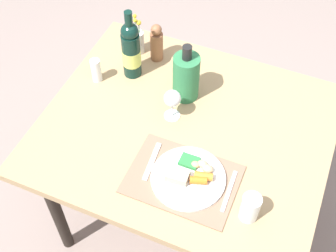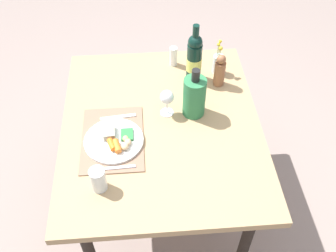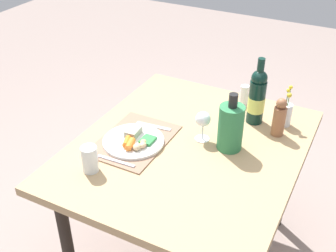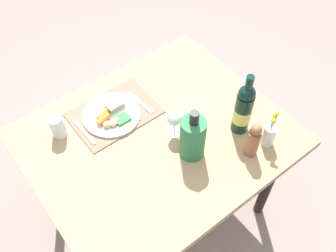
{
  "view_description": "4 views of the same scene",
  "coord_description": "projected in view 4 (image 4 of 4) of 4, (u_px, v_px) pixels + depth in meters",
  "views": [
    {
      "loc": [
        0.38,
        -1.07,
        2.15
      ],
      "look_at": [
        -0.05,
        -0.06,
        0.78
      ],
      "focal_mm": 48.83,
      "sensor_mm": 36.0,
      "label": 1
    },
    {
      "loc": [
        1.26,
        -0.06,
        2.1
      ],
      "look_at": [
        0.05,
        0.03,
        0.76
      ],
      "focal_mm": 41.17,
      "sensor_mm": 36.0,
      "label": 2
    },
    {
      "loc": [
        1.4,
        0.62,
        1.82
      ],
      "look_at": [
        0.06,
        -0.07,
        0.85
      ],
      "focal_mm": 45.36,
      "sensor_mm": 36.0,
      "label": 3
    },
    {
      "loc": [
        0.6,
        0.85,
        2.11
      ],
      "look_at": [
        -0.02,
        0.05,
        0.84
      ],
      "focal_mm": 40.71,
      "sensor_mm": 36.0,
      "label": 4
    }
  ],
  "objects": [
    {
      "name": "fork",
      "position": [
        140.0,
        102.0,
        1.85
      ],
      "size": [
        0.04,
        0.17,
        0.0
      ],
      "primitive_type": "cube",
      "rotation": [
        0.0,
        0.0,
        0.1
      ],
      "color": "silver",
      "rests_on": "placemat"
    },
    {
      "name": "knife",
      "position": [
        84.0,
        132.0,
        1.73
      ],
      "size": [
        0.02,
        0.18,
        0.0
      ],
      "primitive_type": "cube",
      "rotation": [
        0.0,
        0.0,
        0.04
      ],
      "color": "silver",
      "rests_on": "placemat"
    },
    {
      "name": "salt_shaker",
      "position": [
        245.0,
        95.0,
        1.81
      ],
      "size": [
        0.04,
        0.04,
        0.11
      ],
      "primitive_type": "cylinder",
      "color": "white",
      "rests_on": "dining_table"
    },
    {
      "name": "flower_vase",
      "position": [
        269.0,
        134.0,
        1.66
      ],
      "size": [
        0.06,
        0.06,
        0.21
      ],
      "color": "silver",
      "rests_on": "dining_table"
    },
    {
      "name": "cooler_bottle",
      "position": [
        193.0,
        137.0,
        1.59
      ],
      "size": [
        0.11,
        0.11,
        0.27
      ],
      "color": "#2E7747",
      "rests_on": "dining_table"
    },
    {
      "name": "dining_table",
      "position": [
        158.0,
        146.0,
        1.79
      ],
      "size": [
        1.14,
        0.96,
        0.73
      ],
      "color": "tan",
      "rests_on": "ground_plane"
    },
    {
      "name": "wine_glass",
      "position": [
        174.0,
        119.0,
        1.66
      ],
      "size": [
        0.07,
        0.07,
        0.14
      ],
      "color": "white",
      "rests_on": "dining_table"
    },
    {
      "name": "pepper_mill",
      "position": [
        253.0,
        141.0,
        1.6
      ],
      "size": [
        0.06,
        0.06,
        0.19
      ],
      "color": "#935C3D",
      "rests_on": "dining_table"
    },
    {
      "name": "water_tumbler",
      "position": [
        58.0,
        127.0,
        1.7
      ],
      "size": [
        0.07,
        0.07,
        0.11
      ],
      "color": "silver",
      "rests_on": "dining_table"
    },
    {
      "name": "ground_plane",
      "position": [
        160.0,
        208.0,
        2.3
      ],
      "size": [
        8.0,
        8.0,
        0.0
      ],
      "primitive_type": "plane",
      "color": "gray"
    },
    {
      "name": "dinner_plate",
      "position": [
        112.0,
        115.0,
        1.79
      ],
      "size": [
        0.27,
        0.27,
        0.04
      ],
      "color": "white",
      "rests_on": "placemat"
    },
    {
      "name": "placemat",
      "position": [
        114.0,
        113.0,
        1.81
      ],
      "size": [
        0.4,
        0.29,
        0.01
      ],
      "primitive_type": "cube",
      "color": "#8C6A54",
      "rests_on": "dining_table"
    },
    {
      "name": "wine_bottle",
      "position": [
        243.0,
        109.0,
        1.65
      ],
      "size": [
        0.08,
        0.08,
        0.33
      ],
      "color": "black",
      "rests_on": "dining_table"
    }
  ]
}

